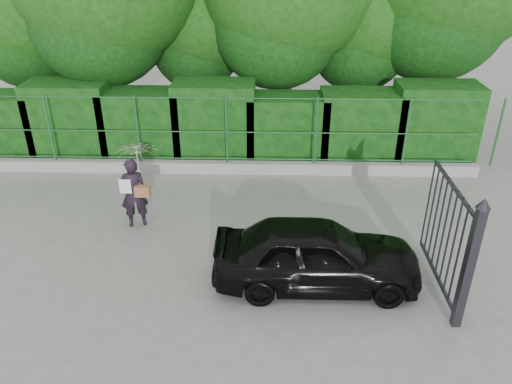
{
  "coord_description": "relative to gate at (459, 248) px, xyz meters",
  "views": [
    {
      "loc": [
        1.49,
        -7.54,
        5.76
      ],
      "look_at": [
        1.25,
        1.3,
        1.1
      ],
      "focal_mm": 35.0,
      "sensor_mm": 36.0,
      "label": 1
    }
  ],
  "objects": [
    {
      "name": "ground",
      "position": [
        -4.6,
        0.72,
        -1.19
      ],
      "size": [
        80.0,
        80.0,
        0.0
      ],
      "primitive_type": "plane",
      "color": "gray"
    },
    {
      "name": "kerb",
      "position": [
        -4.6,
        5.22,
        -1.04
      ],
      "size": [
        14.0,
        0.25,
        0.3
      ],
      "primitive_type": "cube",
      "color": "#9E9E99",
      "rests_on": "ground"
    },
    {
      "name": "fence",
      "position": [
        -4.38,
        5.22,
        0.01
      ],
      "size": [
        14.13,
        0.06,
        1.8
      ],
      "color": "#1F582A",
      "rests_on": "kerb"
    },
    {
      "name": "hedge",
      "position": [
        -4.51,
        6.22,
        -0.18
      ],
      "size": [
        14.2,
        1.2,
        2.18
      ],
      "color": "black",
      "rests_on": "ground"
    },
    {
      "name": "car",
      "position": [
        -2.23,
        0.57,
        -0.56
      ],
      "size": [
        3.7,
        1.49,
        1.26
      ],
      "primitive_type": "imported",
      "rotation": [
        0.0,
        0.0,
        1.57
      ],
      "color": "black",
      "rests_on": "ground"
    },
    {
      "name": "gate",
      "position": [
        0.0,
        0.0,
        0.0
      ],
      "size": [
        0.22,
        2.33,
        2.36
      ],
      "color": "#26262C",
      "rests_on": "ground"
    },
    {
      "name": "woman",
      "position": [
        -5.88,
        2.53,
        0.04
      ],
      "size": [
        0.93,
        0.9,
        1.87
      ],
      "color": "black",
      "rests_on": "ground"
    }
  ]
}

